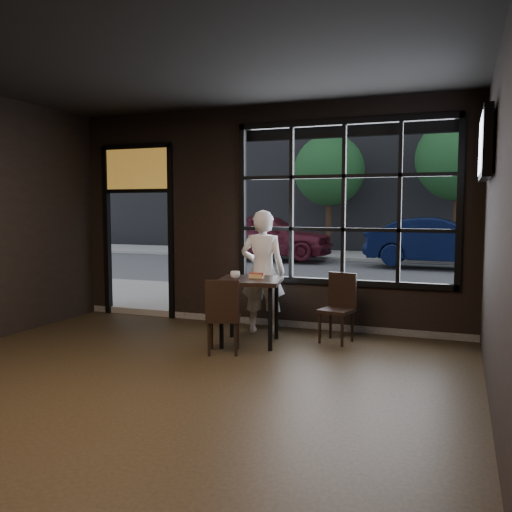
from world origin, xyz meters
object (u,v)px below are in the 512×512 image
at_px(man, 263,272).
at_px(navy_car, 440,242).
at_px(chair_near, 223,316).
at_px(cafe_table, 250,311).

bearing_deg(man, navy_car, -108.73).
distance_m(chair_near, navy_car, 10.49).
xyz_separation_m(man, navy_car, (2.03, 9.11, -0.08)).
bearing_deg(man, cafe_table, 89.12).
height_order(cafe_table, navy_car, navy_car).
distance_m(man, navy_car, 9.33).
xyz_separation_m(chair_near, man, (0.08, 1.16, 0.40)).
distance_m(cafe_table, man, 0.77).
relative_size(chair_near, man, 0.53).
relative_size(cafe_table, chair_near, 0.93).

